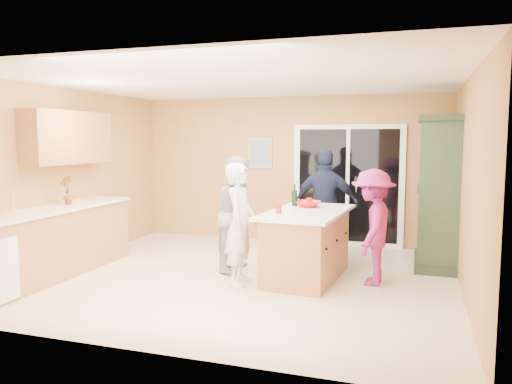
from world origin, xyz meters
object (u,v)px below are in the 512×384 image
(woman_grey, at_px, (239,213))
(green_hutch, at_px, (439,194))
(kitchen_island, at_px, (307,247))
(woman_white, at_px, (240,224))
(woman_magenta, at_px, (373,227))
(woman_navy, at_px, (326,205))

(woman_grey, bearing_deg, green_hutch, -70.81)
(kitchen_island, relative_size, woman_white, 1.16)
(kitchen_island, height_order, woman_grey, woman_grey)
(green_hutch, distance_m, woman_magenta, 1.48)
(woman_navy, xyz_separation_m, woman_magenta, (0.80, -1.09, -0.11))
(woman_white, height_order, woman_grey, woman_grey)
(kitchen_island, xyz_separation_m, woman_grey, (-1.01, 0.13, 0.38))
(green_hutch, distance_m, woman_white, 2.98)
(woman_navy, relative_size, woman_magenta, 1.15)
(woman_white, bearing_deg, kitchen_island, -60.95)
(kitchen_island, bearing_deg, woman_navy, 91.56)
(woman_grey, height_order, woman_navy, woman_navy)
(woman_magenta, bearing_deg, kitchen_island, -86.21)
(woman_white, height_order, woman_navy, woman_navy)
(woman_navy, height_order, woman_magenta, woman_navy)
(kitchen_island, xyz_separation_m, woman_magenta, (0.85, 0.01, 0.31))
(kitchen_island, xyz_separation_m, woman_white, (-0.76, -0.51, 0.35))
(woman_navy, bearing_deg, woman_white, 62.19)
(woman_white, distance_m, woman_magenta, 1.69)
(woman_white, bearing_deg, green_hutch, -60.06)
(kitchen_island, height_order, green_hutch, green_hutch)
(woman_white, distance_m, woman_grey, 0.70)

